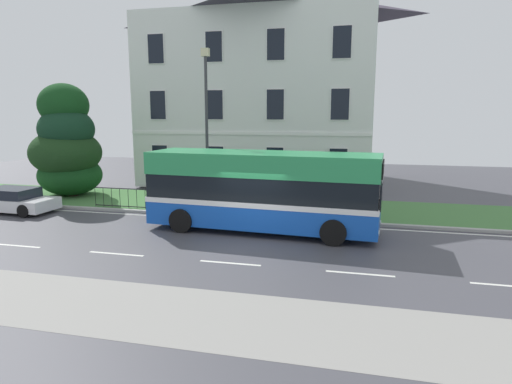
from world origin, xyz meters
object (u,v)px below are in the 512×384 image
(georgian_townhouse, at_px, (264,86))
(litter_bin, at_px, (246,199))
(evergreen_tree, at_px, (67,147))
(single_decker_bus, at_px, (263,190))
(street_lamp_post, at_px, (207,120))
(parked_hatchback_00, at_px, (15,200))

(georgian_townhouse, bearing_deg, litter_bin, -81.92)
(evergreen_tree, bearing_deg, georgian_townhouse, 44.02)
(georgian_townhouse, height_order, single_decker_bus, georgian_townhouse)
(single_decker_bus, distance_m, street_lamp_post, 5.25)
(georgian_townhouse, distance_m, single_decker_bus, 14.34)
(georgian_townhouse, xyz_separation_m, street_lamp_post, (-0.49, -10.21, -2.16))
(street_lamp_post, height_order, litter_bin, street_lamp_post)
(georgian_townhouse, height_order, litter_bin, georgian_townhouse)
(georgian_townhouse, distance_m, street_lamp_post, 10.45)
(evergreen_tree, xyz_separation_m, parked_hatchback_00, (-0.25, -3.80, -2.28))
(street_lamp_post, xyz_separation_m, litter_bin, (1.98, -0.23, -3.62))
(evergreen_tree, bearing_deg, parked_hatchback_00, -93.74)
(evergreen_tree, height_order, litter_bin, evergreen_tree)
(single_decker_bus, xyz_separation_m, parked_hatchback_00, (-12.27, 0.55, -1.09))
(georgian_townhouse, relative_size, single_decker_bus, 1.58)
(georgian_townhouse, xyz_separation_m, evergreen_tree, (-9.14, -8.84, -3.66))
(street_lamp_post, distance_m, litter_bin, 4.13)
(parked_hatchback_00, distance_m, street_lamp_post, 9.97)
(litter_bin, bearing_deg, parked_hatchback_00, -168.60)
(single_decker_bus, height_order, litter_bin, single_decker_bus)
(evergreen_tree, bearing_deg, street_lamp_post, -9.03)
(single_decker_bus, xyz_separation_m, litter_bin, (-1.40, 2.74, -0.92))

